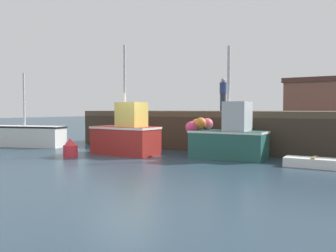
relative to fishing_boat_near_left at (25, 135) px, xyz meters
The scene contains 9 objects.
ground 7.29m from the fishing_boat_near_left, ahead, with size 120.00×160.00×0.10m.
pier 9.89m from the fishing_boat_near_left, 31.01° to the left, with size 14.03×6.07×1.74m.
fishing_boat_near_left is the anchor object (origin of this frame).
fishing_boat_near_right 6.20m from the fishing_boat_near_left, ahead, with size 2.78×1.29×4.38m.
fishing_boat_mid 10.14m from the fishing_boat_near_left, ahead, with size 3.03×1.41×4.15m.
rowboat 13.23m from the fishing_boat_near_left, ahead, with size 1.81×0.83×0.33m.
dockworker 9.95m from the fishing_boat_near_left, 33.60° to the left, with size 0.34×0.34×1.62m.
warehouse 32.08m from the fishing_boat_near_left, 72.04° to the left, with size 9.90×5.99×5.12m.
mooring_buoy_foreground 5.10m from the fishing_boat_near_left, 16.79° to the right, with size 0.54×0.54×0.72m.
Camera 1 is at (8.16, -9.74, 1.83)m, focal length 38.05 mm.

